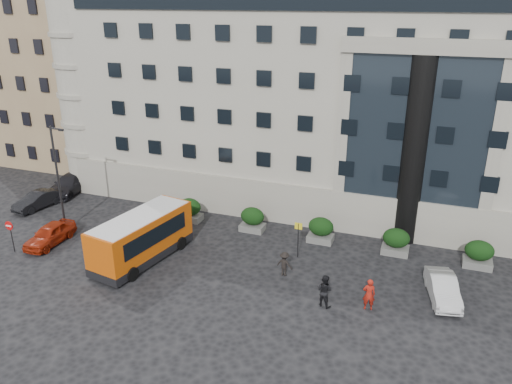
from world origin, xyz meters
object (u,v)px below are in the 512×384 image
hedge_d (396,241)px  bus_stop_sign (298,234)px  no_entry_sign (10,230)px  parked_car_d (121,165)px  hedge_a (190,210)px  parked_car_a (50,234)px  white_taxi (443,288)px  pedestrian_a (369,294)px  hedge_c (321,230)px  pedestrian_c (284,264)px  pedestrian_b (324,290)px  hedge_e (479,254)px  hedge_b (252,219)px  red_truck (118,152)px  minibus (142,236)px  street_lamp (58,175)px  parked_car_b (38,200)px  parked_car_c (70,184)px

hedge_d → bus_stop_sign: size_ratio=0.73×
no_entry_sign → parked_car_d: size_ratio=0.48×
no_entry_sign → parked_car_d: bearing=99.8°
hedge_d → parked_car_d: bearing=163.5°
hedge_a → parked_car_a: bearing=-137.2°
hedge_d → hedge_a: bearing=180.0°
white_taxi → pedestrian_a: bearing=-159.3°
hedge_a → parked_car_a: hedge_a is taller
hedge_c → hedge_d: 5.20m
pedestrian_a → pedestrian_c: bearing=-30.8°
white_taxi → pedestrian_b: size_ratio=2.13×
hedge_e → hedge_d: bearing=180.0°
hedge_b → hedge_c: same height
bus_stop_sign → red_truck: size_ratio=0.48×
hedge_a → pedestrian_b: size_ratio=0.94×
minibus → hedge_e: bearing=27.6°
hedge_c → hedge_b: bearing=180.0°
parked_car_a → pedestrian_b: 19.95m
minibus → parked_car_a: minibus is taller
hedge_a → red_truck: bearing=143.2°
pedestrian_a → hedge_d: bearing=-107.9°
pedestrian_b → street_lamp: bearing=9.6°
hedge_a → parked_car_b: (-13.00, -2.12, -0.24)m
hedge_e → street_lamp: bearing=-170.5°
hedge_a → pedestrian_a: 16.51m
white_taxi → pedestrian_b: bearing=-166.7°
hedge_b → bus_stop_sign: bearing=-33.1°
minibus → red_truck: minibus is taller
hedge_b → red_truck: (-18.79, 10.17, 0.41)m
street_lamp → parked_car_d: 14.08m
parked_car_b → hedge_e: bearing=12.5°
pedestrian_b → white_taxi: bearing=-136.4°
street_lamp → no_entry_sign: 4.98m
bus_stop_sign → parked_car_a: bus_stop_sign is taller
hedge_d → pedestrian_a: pedestrian_a is taller
parked_car_d → white_taxi: (30.65, -12.88, 0.01)m
street_lamp → minibus: (7.84, -1.82, -2.64)m
hedge_e → white_taxi: 5.15m
white_taxi → pedestrian_c: (-9.36, -0.66, 0.12)m
street_lamp → pedestrian_c: street_lamp is taller
red_truck → hedge_a: bearing=-51.4°
hedge_e → red_truck: 35.87m
street_lamp → pedestrian_b: bearing=-8.2°
hedge_d → street_lamp: bearing=-168.5°
minibus → pedestrian_a: bearing=7.7°
pedestrian_c → no_entry_sign: bearing=22.0°
hedge_b → parked_car_c: 18.15m
street_lamp → pedestrian_a: street_lamp is taller
hedge_a → bus_stop_sign: (9.50, -2.80, 0.80)m
red_truck → parked_car_a: bearing=-85.0°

